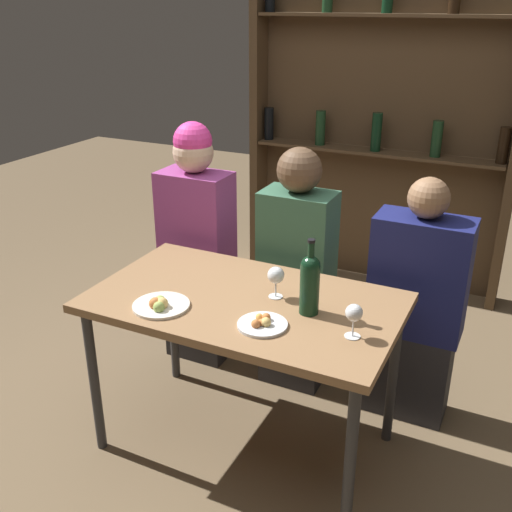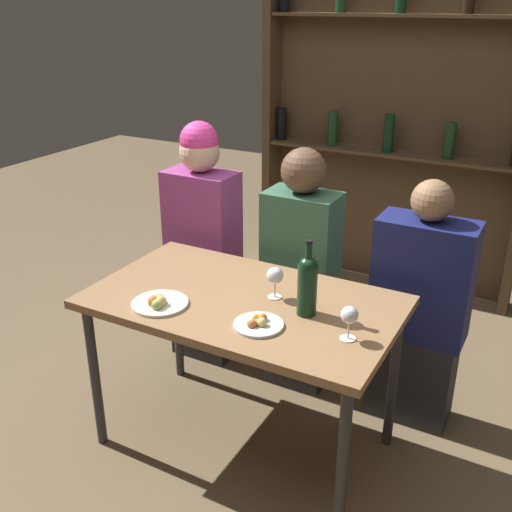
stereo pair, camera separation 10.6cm
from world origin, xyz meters
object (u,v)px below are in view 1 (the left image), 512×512
object	(u,v)px
seated_person_left	(197,248)
seated_person_right	(415,310)
wine_glass_1	(354,314)
seated_person_center	(296,276)
wine_glass_0	(276,276)
wine_bottle	(310,282)
food_plate_1	(262,324)
food_plate_0	(160,304)

from	to	relation	value
seated_person_left	seated_person_right	bearing A→B (deg)	0.00
wine_glass_1	seated_person_center	xyz separation A→B (m)	(-0.50, 0.67, -0.24)
wine_glass_1	seated_person_right	distance (m)	0.74
wine_glass_0	seated_person_center	distance (m)	0.57
wine_bottle	wine_glass_0	distance (m)	0.19
food_plate_1	seated_person_center	bearing A→B (deg)	102.46
food_plate_1	seated_person_right	bearing A→B (deg)	59.66
seated_person_right	wine_glass_1	bearing A→B (deg)	-98.99
seated_person_center	seated_person_right	xyz separation A→B (m)	(0.60, 0.00, -0.05)
food_plate_1	seated_person_center	world-z (taller)	seated_person_center
wine_glass_1	seated_person_left	size ratio (longest dim) A/B	0.10
wine_glass_0	wine_glass_1	bearing A→B (deg)	-23.50
wine_glass_0	food_plate_0	bearing A→B (deg)	-142.47
wine_glass_0	food_plate_0	size ratio (longest dim) A/B	0.59
food_plate_0	seated_person_right	xyz separation A→B (m)	(0.87, 0.80, -0.21)
wine_bottle	seated_person_right	distance (m)	0.73
seated_person_left	seated_person_right	world-z (taller)	seated_person_left
wine_bottle	seated_person_center	distance (m)	0.70
wine_glass_1	food_plate_1	world-z (taller)	wine_glass_1
wine_glass_1	seated_person_left	bearing A→B (deg)	147.97
seated_person_left	seated_person_center	bearing A→B (deg)	0.00
seated_person_left	seated_person_center	size ratio (longest dim) A/B	1.06
wine_bottle	seated_person_right	world-z (taller)	seated_person_right
wine_glass_0	food_plate_0	world-z (taller)	wine_glass_0
food_plate_0	wine_glass_1	bearing A→B (deg)	9.14
wine_glass_0	food_plate_0	distance (m)	0.48
wine_glass_1	food_plate_1	size ratio (longest dim) A/B	0.69
food_plate_0	seated_person_left	world-z (taller)	seated_person_left
wine_glass_1	food_plate_0	bearing A→B (deg)	-170.86
wine_glass_1	food_plate_1	xyz separation A→B (m)	(-0.33, -0.08, -0.08)
wine_glass_0	seated_person_left	xyz separation A→B (m)	(-0.69, 0.51, -0.19)
wine_glass_0	seated_person_center	xyz separation A→B (m)	(-0.11, 0.51, -0.24)
wine_glass_0	seated_person_center	world-z (taller)	seated_person_center
seated_person_right	food_plate_1	bearing A→B (deg)	-120.34
seated_person_left	wine_glass_0	bearing A→B (deg)	-36.21
food_plate_1	seated_person_left	bearing A→B (deg)	134.85
food_plate_1	wine_glass_1	bearing A→B (deg)	12.79
wine_bottle	food_plate_0	bearing A→B (deg)	-157.81
food_plate_1	food_plate_0	bearing A→B (deg)	-173.71
wine_bottle	wine_glass_1	distance (m)	0.24
seated_person_center	seated_person_right	bearing A→B (deg)	0.00
seated_person_center	wine_glass_0	bearing A→B (deg)	-77.58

